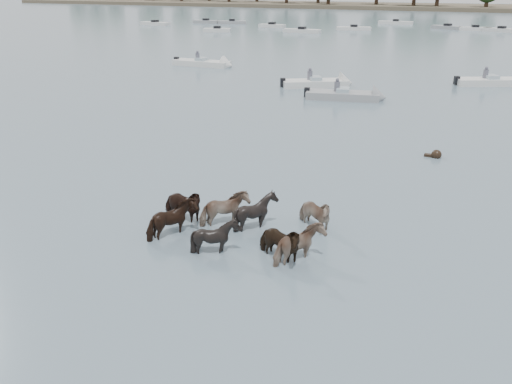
% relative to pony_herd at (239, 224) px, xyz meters
% --- Properties ---
extents(ground, '(400.00, 400.00, 0.00)m').
position_rel_pony_herd_xyz_m(ground, '(-0.03, -2.28, -0.43)').
color(ground, slate).
rests_on(ground, ground).
extents(shoreline, '(160.00, 30.00, 1.00)m').
position_rel_pony_herd_xyz_m(shoreline, '(-70.03, 147.72, 0.07)').
color(shoreline, '#4C4233').
rests_on(shoreline, ground).
extents(pony_herd, '(5.69, 3.84, 1.35)m').
position_rel_pony_herd_xyz_m(pony_herd, '(0.00, 0.00, 0.00)').
color(pony_herd, black).
rests_on(pony_herd, ground).
extents(swimming_pony, '(0.72, 0.44, 0.44)m').
position_rel_pony_herd_xyz_m(swimming_pony, '(4.46, 10.32, -0.33)').
color(swimming_pony, black).
rests_on(swimming_pony, ground).
extents(motorboat_a, '(5.25, 4.01, 1.92)m').
position_rel_pony_herd_xyz_m(motorboat_a, '(-4.74, 24.16, -0.20)').
color(motorboat_a, silver).
rests_on(motorboat_a, ground).
extents(motorboat_b, '(5.35, 2.60, 1.92)m').
position_rel_pony_herd_xyz_m(motorboat_b, '(-1.67, 20.53, -0.20)').
color(motorboat_b, gray).
rests_on(motorboat_b, ground).
extents(motorboat_c, '(5.63, 3.79, 1.92)m').
position_rel_pony_herd_xyz_m(motorboat_c, '(6.89, 29.96, -0.20)').
color(motorboat_c, silver).
rests_on(motorboat_c, ground).
extents(motorboat_f, '(5.90, 1.64, 1.92)m').
position_rel_pony_herd_xyz_m(motorboat_f, '(-17.03, 29.13, -0.20)').
color(motorboat_f, silver).
rests_on(motorboat_f, ground).
extents(distant_flotilla, '(105.75, 28.81, 0.93)m').
position_rel_pony_herd_xyz_m(distant_flotilla, '(-0.25, 73.85, -0.17)').
color(distant_flotilla, silver).
rests_on(distant_flotilla, ground).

